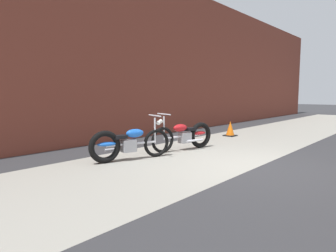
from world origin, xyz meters
name	(u,v)px	position (x,y,z in m)	size (l,w,h in m)	color
ground_plane	(258,167)	(0.00, 0.00, 0.00)	(80.00, 80.00, 0.00)	#2D2D30
sidewalk_slab	(191,156)	(0.00, 1.75, 0.00)	(36.00, 3.50, 0.01)	gray
brick_building_wall	(104,52)	(0.00, 5.20, 2.84)	(36.00, 0.50, 5.68)	brown
motorcycle_blue	(125,144)	(-1.41, 2.56, 0.40)	(1.94, 0.84, 1.03)	black
motorcycle_red	(187,135)	(0.59, 2.32, 0.40)	(1.97, 0.74, 1.03)	black
traffic_cone	(230,129)	(3.69, 2.74, 0.25)	(0.40, 0.40, 0.55)	orange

